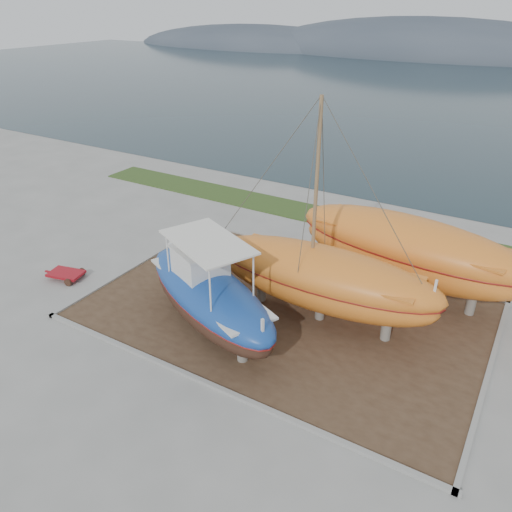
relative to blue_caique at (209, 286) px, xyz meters
The scene contains 10 objects.
ground 3.26m from the blue_caique, 23.70° to the right, with size 140.00×140.00×0.00m, color gray.
dirt_patch 4.36m from the blue_caique, 54.97° to the left, with size 18.00×12.00×0.06m, color #422D1E.
curb_frame 4.33m from the blue_caique, 54.97° to the left, with size 18.60×12.60×0.15m, color gray, non-canonical shape.
grass_strip 14.88m from the blue_caique, 81.62° to the left, with size 44.00×3.00×0.08m, color #284219.
sea 69.13m from the blue_caique, 88.22° to the left, with size 260.00×100.00×0.04m, color #1A2C34, non-canonical shape.
blue_caique is the anchor object (origin of this frame).
white_dinghy 6.11m from the blue_caique, 133.81° to the left, with size 4.16×1.56×1.25m, color silver, non-canonical shape.
orange_sailboat 5.79m from the blue_caique, 40.19° to the left, with size 10.80×3.18×10.00m, color orange, non-canonical shape.
orange_bare_hull 10.01m from the blue_caique, 50.11° to the left, with size 11.72×3.52×3.84m, color orange, non-canonical shape.
red_trailer 9.48m from the blue_caique, behind, with size 2.66×1.33×0.38m, color #A4121C, non-canonical shape.
Camera 1 is at (9.11, -13.81, 13.38)m, focal length 35.00 mm.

